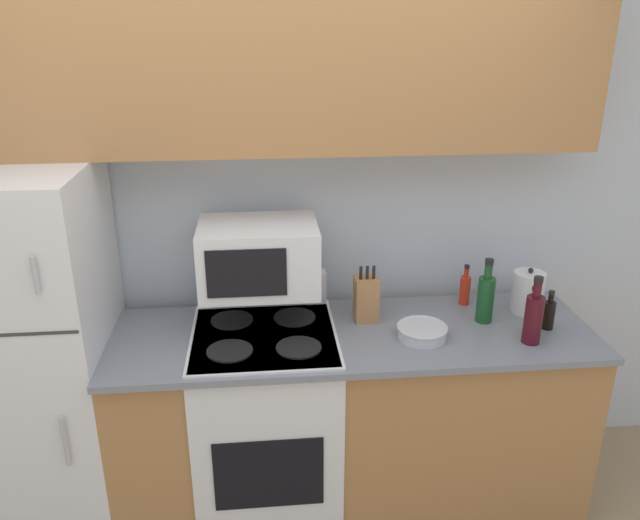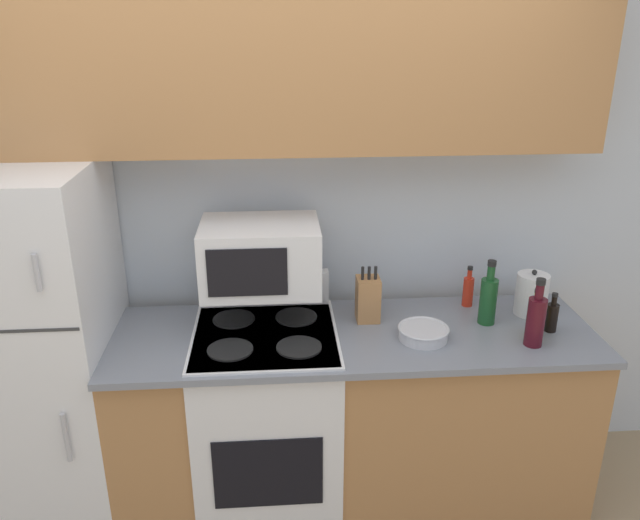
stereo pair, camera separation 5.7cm
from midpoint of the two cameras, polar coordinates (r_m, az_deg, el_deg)
name	(u,v)px [view 1 (the left image)]	position (r m, az deg, el deg)	size (l,w,h in m)	color
wall_back	(272,226)	(2.99, -4.96, 3.15)	(8.00, 0.05, 2.55)	silver
lower_cabinets	(351,417)	(3.00, 2.31, -14.19)	(2.11, 0.68, 0.92)	#B27A47
refrigerator	(32,359)	(2.99, -25.35, -8.17)	(0.67, 0.73, 1.67)	white
upper_cabinets	(268,68)	(2.67, -5.40, 17.12)	(2.78, 0.30, 0.69)	#B27A47
stove	(267,420)	(2.96, -5.43, -14.40)	(0.63, 0.66, 1.09)	white
microwave	(259,256)	(2.71, -6.24, 0.32)	(0.51, 0.38, 0.29)	white
knife_block	(366,298)	(2.82, 3.66, -3.51)	(0.10, 0.11, 0.26)	#B27A47
bowl	(422,331)	(2.72, 8.72, -6.47)	(0.22, 0.22, 0.06)	silver
bottle_soy_sauce	(549,314)	(2.91, 19.66, -4.65)	(0.05, 0.05, 0.18)	black
bottle_wine_red	(534,317)	(2.75, 18.37, -4.98)	(0.08, 0.08, 0.30)	#470F19
bottle_wine_green	(486,297)	(2.88, 14.35, -3.32)	(0.08, 0.08, 0.30)	#194C23
bottle_cooking_spray	(532,315)	(2.84, 18.27, -4.81)	(0.06, 0.06, 0.22)	gold
bottle_hot_sauce	(465,289)	(3.04, 12.59, -2.59)	(0.05, 0.05, 0.20)	red
kettle	(528,292)	(3.04, 17.96, -2.82)	(0.15, 0.15, 0.22)	white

